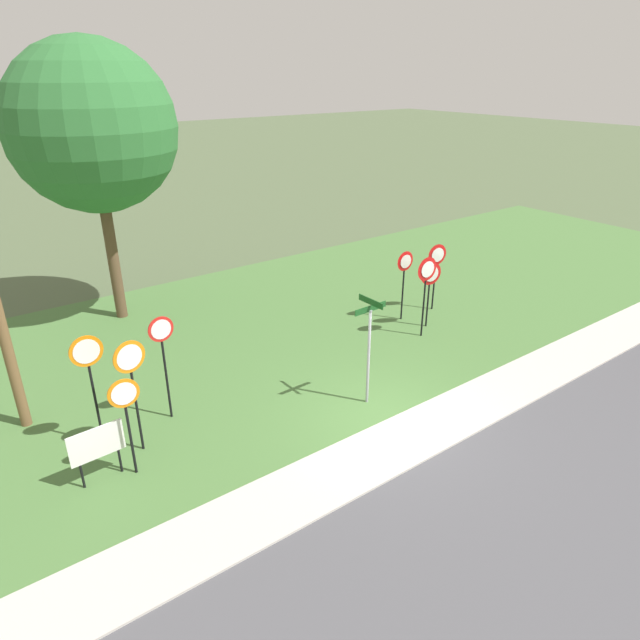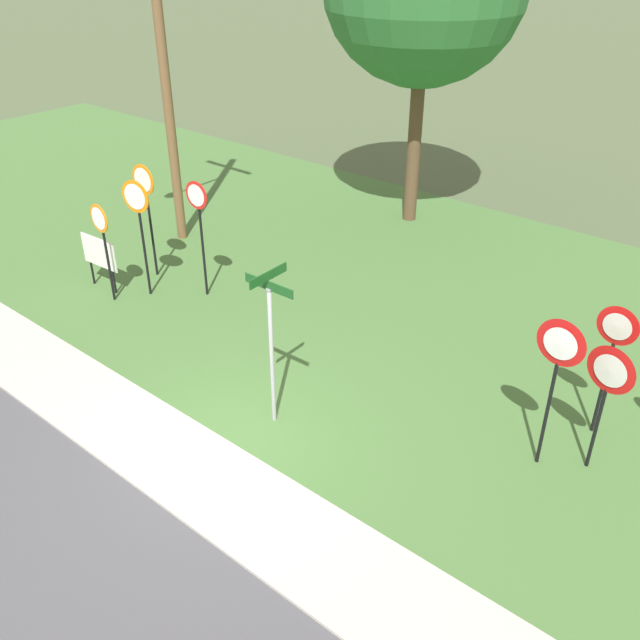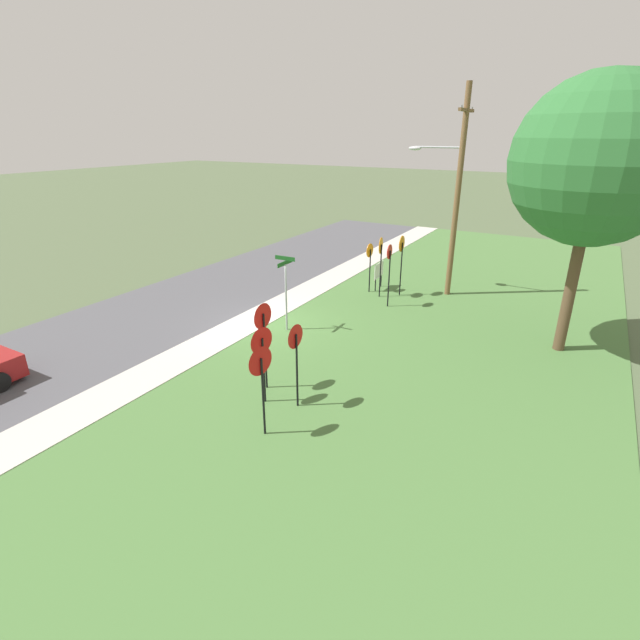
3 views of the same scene
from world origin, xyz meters
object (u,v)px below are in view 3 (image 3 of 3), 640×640
(yield_sign_near_right, at_px, (261,370))
(utility_pole, at_px, (454,187))
(yield_sign_far_right, at_px, (263,326))
(notice_board, at_px, (379,272))
(stop_sign_far_left, at_px, (389,263))
(yield_sign_far_left, at_px, (262,348))
(street_name_post, at_px, (286,287))
(stop_sign_near_right, at_px, (401,253))
(oak_tree_left, at_px, (597,162))
(yield_sign_near_left, at_px, (295,347))
(stop_sign_near_left, at_px, (370,258))
(stop_sign_far_center, at_px, (381,254))

(yield_sign_near_right, height_order, utility_pole, utility_pole)
(yield_sign_far_right, height_order, notice_board, yield_sign_far_right)
(stop_sign_far_left, bearing_deg, notice_board, -150.39)
(yield_sign_far_left, relative_size, street_name_post, 0.78)
(stop_sign_near_right, distance_m, utility_pole, 3.47)
(stop_sign_near_right, relative_size, yield_sign_far_left, 1.23)
(street_name_post, xyz_separation_m, oak_tree_left, (-3.20, 8.98, 4.39))
(stop_sign_far_left, xyz_separation_m, yield_sign_near_right, (9.96, 0.84, -0.14))
(stop_sign_near_right, distance_m, yield_sign_near_right, 11.65)
(yield_sign_near_left, relative_size, oak_tree_left, 0.28)
(yield_sign_far_left, height_order, yield_sign_far_right, yield_sign_far_right)
(utility_pole, bearing_deg, yield_sign_far_left, -8.03)
(stop_sign_near_left, height_order, notice_board, stop_sign_near_left)
(stop_sign_near_right, relative_size, yield_sign_far_right, 1.05)
(stop_sign_far_center, xyz_separation_m, yield_sign_near_left, (9.48, 1.67, -0.20))
(stop_sign_near_left, distance_m, stop_sign_far_left, 2.06)
(yield_sign_near_left, bearing_deg, stop_sign_far_left, -171.76)
(stop_sign_far_left, bearing_deg, oak_tree_left, 78.48)
(yield_sign_near_left, relative_size, street_name_post, 0.84)
(utility_pole, distance_m, oak_tree_left, 6.57)
(stop_sign_far_center, distance_m, yield_sign_far_right, 9.11)
(street_name_post, bearing_deg, stop_sign_near_left, 170.52)
(stop_sign_near_left, distance_m, yield_sign_near_left, 10.16)
(stop_sign_near_right, height_order, yield_sign_far_left, stop_sign_near_right)
(yield_sign_far_right, xyz_separation_m, street_name_post, (-3.88, -1.84, -0.25))
(stop_sign_near_right, xyz_separation_m, yield_sign_far_left, (10.39, 0.06, -0.33))
(yield_sign_near_right, distance_m, yield_sign_far_left, 1.50)
(stop_sign_near_right, height_order, yield_sign_far_right, stop_sign_near_right)
(yield_sign_far_left, bearing_deg, stop_sign_near_left, -160.62)
(yield_sign_near_right, distance_m, oak_tree_left, 11.53)
(yield_sign_near_right, relative_size, yield_sign_far_right, 0.91)
(stop_sign_near_right, bearing_deg, notice_board, -109.00)
(stop_sign_far_center, bearing_deg, stop_sign_near_right, 121.80)
(yield_sign_far_left, relative_size, notice_board, 1.75)
(yield_sign_near_left, xyz_separation_m, oak_tree_left, (-7.45, 5.84, 4.33))
(stop_sign_far_center, bearing_deg, yield_sign_near_left, -0.59)
(yield_sign_near_right, height_order, notice_board, yield_sign_near_right)
(stop_sign_near_left, relative_size, stop_sign_near_right, 0.83)
(stop_sign_near_right, xyz_separation_m, yield_sign_far_right, (9.75, -0.34, -0.02))
(yield_sign_near_right, bearing_deg, yield_sign_far_right, -134.24)
(yield_sign_near_right, xyz_separation_m, yield_sign_far_right, (-1.85, -1.28, 0.19))
(notice_board, bearing_deg, stop_sign_far_center, 21.48)
(yield_sign_near_left, relative_size, yield_sign_far_right, 0.92)
(stop_sign_near_left, distance_m, utility_pole, 4.63)
(oak_tree_left, bearing_deg, yield_sign_far_left, -41.12)
(yield_sign_near_right, distance_m, street_name_post, 6.53)
(stop_sign_far_center, xyz_separation_m, street_name_post, (5.23, -1.47, -0.26))
(yield_sign_near_left, relative_size, yield_sign_near_right, 1.01)
(stop_sign_far_left, xyz_separation_m, yield_sign_near_left, (8.48, 0.86, -0.13))
(street_name_post, bearing_deg, yield_sign_far_left, 24.99)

